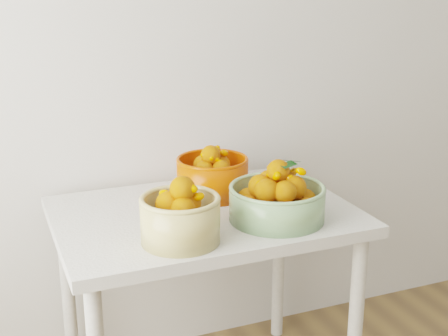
{
  "coord_description": "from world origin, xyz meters",
  "views": [
    {
      "loc": [
        -1.03,
        -0.26,
        1.52
      ],
      "look_at": [
        -0.31,
        1.52,
        0.92
      ],
      "focal_mm": 50.0,
      "sensor_mm": 36.0,
      "label": 1
    }
  ],
  "objects_px": {
    "bowl_green": "(277,199)",
    "bowl_orange": "(213,175)",
    "table": "(205,237)",
    "bowl_cream": "(180,217)"
  },
  "relations": [
    {
      "from": "bowl_green",
      "to": "bowl_orange",
      "type": "distance_m",
      "value": 0.32
    },
    {
      "from": "table",
      "to": "bowl_orange",
      "type": "height_order",
      "value": "bowl_orange"
    },
    {
      "from": "table",
      "to": "bowl_orange",
      "type": "bearing_deg",
      "value": 59.08
    },
    {
      "from": "bowl_cream",
      "to": "bowl_orange",
      "type": "xyz_separation_m",
      "value": [
        0.24,
        0.35,
        -0.0
      ]
    },
    {
      "from": "table",
      "to": "bowl_green",
      "type": "distance_m",
      "value": 0.3
    },
    {
      "from": "bowl_cream",
      "to": "table",
      "type": "bearing_deg",
      "value": 53.75
    },
    {
      "from": "table",
      "to": "bowl_cream",
      "type": "relative_size",
      "value": 3.63
    },
    {
      "from": "table",
      "to": "bowl_green",
      "type": "xyz_separation_m",
      "value": [
        0.19,
        -0.16,
        0.17
      ]
    },
    {
      "from": "bowl_cream",
      "to": "bowl_orange",
      "type": "relative_size",
      "value": 0.8
    },
    {
      "from": "bowl_orange",
      "to": "bowl_cream",
      "type": "bearing_deg",
      "value": -124.2
    }
  ]
}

